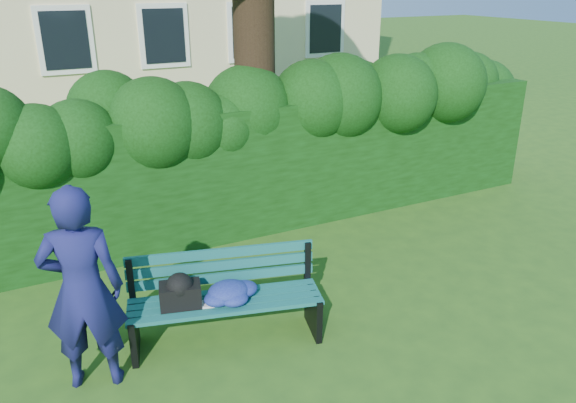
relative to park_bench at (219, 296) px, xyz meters
name	(u,v)px	position (x,y,z in m)	size (l,w,h in m)	color
ground	(312,296)	(1.21, 0.30, -0.50)	(80.00, 80.00, 0.00)	#2B531A
hedge	(236,167)	(1.21, 2.50, 0.40)	(10.00, 1.00, 1.80)	black
park_bench	(219,296)	(0.00, 0.00, 0.00)	(1.94, 1.00, 0.89)	#105153
man_reading	(82,290)	(-1.23, -0.07, 0.44)	(0.68, 0.45, 1.87)	#171851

